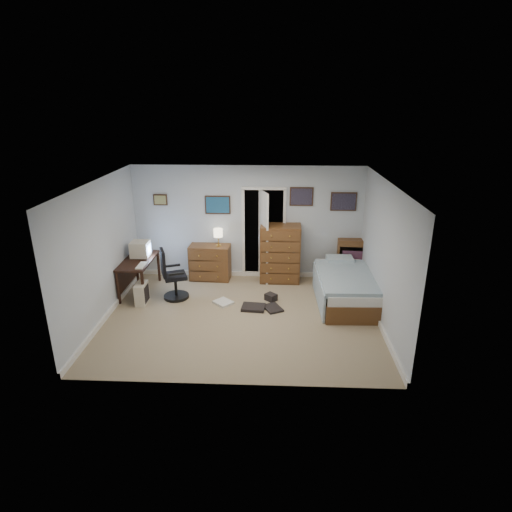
{
  "coord_description": "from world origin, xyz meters",
  "views": [
    {
      "loc": [
        0.58,
        -7.04,
        3.8
      ],
      "look_at": [
        0.26,
        0.3,
        1.1
      ],
      "focal_mm": 30.0,
      "sensor_mm": 36.0,
      "label": 1
    }
  ],
  "objects": [
    {
      "name": "crt_monitor",
      "position": [
        -2.18,
        1.18,
        0.89
      ],
      "size": [
        0.37,
        0.34,
        0.34
      ],
      "rotation": [
        0.0,
        0.0,
        -0.01
      ],
      "color": "beige",
      "rests_on": "computer_desk"
    },
    {
      "name": "headboard_bookcase",
      "position": [
        2.49,
        1.86,
        0.5
      ],
      "size": [
        1.06,
        0.33,
        0.94
      ],
      "rotation": [
        0.0,
        0.0,
        -0.07
      ],
      "color": "brown",
      "rests_on": "floor"
    },
    {
      "name": "bed",
      "position": [
        1.98,
        0.77,
        0.31
      ],
      "size": [
        1.13,
        2.03,
        0.66
      ],
      "rotation": [
        0.0,
        0.0,
        0.03
      ],
      "color": "brown",
      "rests_on": "floor"
    },
    {
      "name": "pc_tower",
      "position": [
        -2.0,
        0.48,
        0.21
      ],
      "size": [
        0.2,
        0.4,
        0.43
      ],
      "rotation": [
        0.0,
        0.0,
        -0.01
      ],
      "color": "beige",
      "rests_on": "floor"
    },
    {
      "name": "floor_clutter",
      "position": [
        0.22,
        0.47,
        0.04
      ],
      "size": [
        1.43,
        0.76,
        0.14
      ],
      "rotation": [
        0.0,
        0.0,
        -0.17
      ],
      "color": "black",
      "rests_on": "floor"
    },
    {
      "name": "doorway",
      "position": [
        0.35,
        2.27,
        1.0
      ],
      "size": [
        0.96,
        1.12,
        2.05
      ],
      "color": "black",
      "rests_on": "floor"
    },
    {
      "name": "keyboard",
      "position": [
        -2.02,
        0.68,
        0.72
      ],
      "size": [
        0.14,
        0.38,
        0.02
      ],
      "primitive_type": "cube",
      "rotation": [
        0.0,
        0.0,
        -0.01
      ],
      "color": "beige",
      "rests_on": "computer_desk"
    },
    {
      "name": "office_chair",
      "position": [
        -1.44,
        0.74,
        0.41
      ],
      "size": [
        0.66,
        0.66,
        1.05
      ],
      "rotation": [
        0.0,
        0.0,
        0.37
      ],
      "color": "black",
      "rests_on": "floor"
    },
    {
      "name": "computer_desk",
      "position": [
        -2.28,
        1.03,
        0.55
      ],
      "size": [
        0.58,
        1.24,
        0.71
      ],
      "rotation": [
        0.0,
        0.0,
        -0.01
      ],
      "color": "black",
      "rests_on": "floor"
    },
    {
      "name": "table_lamp",
      "position": [
        -0.63,
        1.77,
        1.07
      ],
      "size": [
        0.21,
        0.21,
        0.38
      ],
      "rotation": [
        0.0,
        0.0,
        -0.07
      ],
      "color": "gold",
      "rests_on": "low_dresser"
    },
    {
      "name": "floor",
      "position": [
        0.0,
        0.0,
        -0.01
      ],
      "size": [
        5.0,
        4.0,
        0.02
      ],
      "primitive_type": "cube",
      "color": "gray",
      "rests_on": "ground"
    },
    {
      "name": "wall_posters",
      "position": [
        0.57,
        1.98,
        1.75
      ],
      "size": [
        4.38,
        0.04,
        0.6
      ],
      "color": "#331E11",
      "rests_on": "floor"
    },
    {
      "name": "media_stack",
      "position": [
        -2.32,
        2.17,
        0.36
      ],
      "size": [
        0.15,
        0.15,
        0.72
      ],
      "primitive_type": "cube",
      "rotation": [
        0.0,
        0.0,
        0.01
      ],
      "color": "maroon",
      "rests_on": "floor"
    },
    {
      "name": "low_dresser",
      "position": [
        -0.83,
        1.77,
        0.39
      ],
      "size": [
        0.91,
        0.5,
        0.79
      ],
      "primitive_type": "cube",
      "rotation": [
        0.0,
        0.0,
        -0.07
      ],
      "color": "brown",
      "rests_on": "floor"
    },
    {
      "name": "tall_dresser",
      "position": [
        0.72,
        1.75,
        0.64
      ],
      "size": [
        0.87,
        0.52,
        1.27
      ],
      "primitive_type": "cube",
      "rotation": [
        0.0,
        0.0,
        -0.01
      ],
      "color": "brown",
      "rests_on": "floor"
    }
  ]
}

